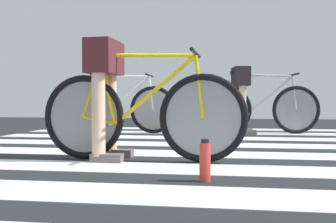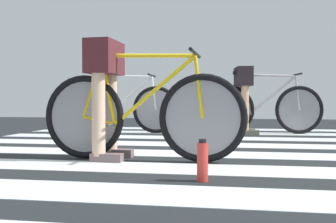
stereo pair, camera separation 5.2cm
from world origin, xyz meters
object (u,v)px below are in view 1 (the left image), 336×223
(bicycle_3_of_3, at_px, (262,108))
(cyclist_3_of_3, at_px, (241,91))
(bicycle_1_of_3, at_px, (141,114))
(water_bottle, at_px, (205,161))
(bicycle_2_of_3, at_px, (120,108))
(cyclist_1_of_3, at_px, (105,83))

(bicycle_3_of_3, relative_size, cyclist_3_of_3, 1.74)
(bicycle_1_of_3, relative_size, water_bottle, 6.61)
(bicycle_2_of_3, relative_size, bicycle_3_of_3, 1.01)
(bicycle_1_of_3, xyz_separation_m, cyclist_1_of_3, (-0.31, 0.02, 0.26))
(bicycle_3_of_3, xyz_separation_m, water_bottle, (-0.69, -3.42, -0.26))
(cyclist_1_of_3, relative_size, bicycle_3_of_3, 0.58)
(bicycle_2_of_3, distance_m, water_bottle, 3.60)
(bicycle_1_of_3, bearing_deg, bicycle_3_of_3, 67.98)
(cyclist_1_of_3, relative_size, bicycle_2_of_3, 0.58)
(cyclist_1_of_3, distance_m, bicycle_2_of_3, 2.62)
(bicycle_3_of_3, relative_size, water_bottle, 6.57)
(bicycle_1_of_3, distance_m, bicycle_3_of_3, 2.96)
(bicycle_1_of_3, height_order, bicycle_3_of_3, same)
(cyclist_1_of_3, bearing_deg, water_bottle, -37.78)
(bicycle_2_of_3, bearing_deg, cyclist_1_of_3, -77.36)
(bicycle_2_of_3, distance_m, bicycle_3_of_3, 2.13)
(bicycle_1_of_3, bearing_deg, water_bottle, -49.66)
(cyclist_1_of_3, xyz_separation_m, water_bottle, (0.87, -0.75, -0.52))
(bicycle_1_of_3, height_order, water_bottle, bicycle_1_of_3)
(water_bottle, bearing_deg, bicycle_3_of_3, 78.55)
(bicycle_2_of_3, distance_m, cyclist_3_of_3, 1.84)
(cyclist_3_of_3, bearing_deg, bicycle_2_of_3, 174.26)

